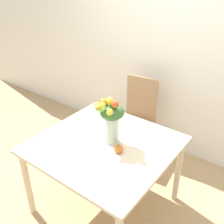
{
  "coord_description": "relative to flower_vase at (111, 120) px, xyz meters",
  "views": [
    {
      "loc": [
        1.2,
        -1.48,
        2.15
      ],
      "look_at": [
        0.04,
        0.06,
        1.08
      ],
      "focal_mm": 42.0,
      "sensor_mm": 36.0,
      "label": 1
    }
  ],
  "objects": [
    {
      "name": "wall_back",
      "position": [
        -0.03,
        1.29,
        0.34
      ],
      "size": [
        8.0,
        0.06,
        2.7
      ],
      "color": "white",
      "rests_on": "ground_plane"
    },
    {
      "name": "ground_plane",
      "position": [
        -0.03,
        -0.06,
        -1.01
      ],
      "size": [
        12.0,
        12.0,
        0.0
      ],
      "primitive_type": "plane",
      "color": "tan"
    },
    {
      "name": "dining_chair_near_window",
      "position": [
        -0.27,
        0.87,
        -0.49
      ],
      "size": [
        0.47,
        0.47,
        1.01
      ],
      "rotation": [
        0.0,
        0.0,
        0.13
      ],
      "color": "#9E7A56",
      "rests_on": "ground_plane"
    },
    {
      "name": "dining_table",
      "position": [
        -0.03,
        -0.06,
        -0.33
      ],
      "size": [
        1.17,
        1.13,
        0.78
      ],
      "color": "beige",
      "rests_on": "ground_plane"
    },
    {
      "name": "pumpkin",
      "position": [
        0.14,
        -0.08,
        -0.2
      ],
      "size": [
        0.08,
        0.08,
        0.08
      ],
      "color": "orange",
      "rests_on": "dining_table"
    },
    {
      "name": "flower_vase",
      "position": [
        0.0,
        0.0,
        0.0
      ],
      "size": [
        0.25,
        0.24,
        0.44
      ],
      "color": "#B2CCBC",
      "rests_on": "dining_table"
    }
  ]
}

